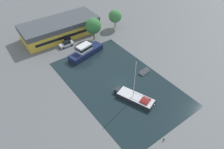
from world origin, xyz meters
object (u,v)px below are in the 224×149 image
(quay_tree_near_building, at_px, (93,26))
(motor_cruiser, at_px, (85,51))
(warehouse_building, at_px, (60,28))
(parked_car, at_px, (66,44))
(sailboat_moored, at_px, (135,98))
(small_dinghy, at_px, (144,71))
(quay_tree_by_water, at_px, (115,16))

(quay_tree_near_building, bearing_deg, motor_cruiser, -139.10)
(quay_tree_near_building, xyz_separation_m, motor_cruiser, (-6.93, -6.00, -3.60))
(warehouse_building, distance_m, parked_car, 7.67)
(motor_cruiser, bearing_deg, warehouse_building, -9.09)
(sailboat_moored, bearing_deg, warehouse_building, 70.45)
(small_dinghy, bearing_deg, sailboat_moored, -61.52)
(parked_car, bearing_deg, quay_tree_by_water, -87.94)
(quay_tree_by_water, height_order, sailboat_moored, sailboat_moored)
(quay_tree_by_water, distance_m, motor_cruiser, 19.56)
(quay_tree_near_building, bearing_deg, sailboat_moored, -103.80)
(quay_tree_near_building, relative_size, small_dinghy, 2.32)
(quay_tree_by_water, height_order, motor_cruiser, quay_tree_by_water)
(sailboat_moored, bearing_deg, quay_tree_by_water, 39.97)
(warehouse_building, xyz_separation_m, motor_cruiser, (0.70, -15.11, -1.29))
(parked_car, distance_m, sailboat_moored, 30.61)
(quay_tree_near_building, distance_m, parked_car, 10.32)
(parked_car, xyz_separation_m, sailboat_moored, (2.24, -30.53, -0.21))
(warehouse_building, bearing_deg, small_dinghy, -71.37)
(quay_tree_near_building, distance_m, motor_cruiser, 9.85)
(quay_tree_near_building, height_order, quay_tree_by_water, quay_tree_near_building)
(sailboat_moored, bearing_deg, parked_car, 73.74)
(quay_tree_by_water, bearing_deg, warehouse_building, 159.37)
(quay_tree_near_building, bearing_deg, small_dinghy, -85.44)
(parked_car, relative_size, motor_cruiser, 0.39)
(small_dinghy, bearing_deg, quay_tree_near_building, 178.46)
(quay_tree_by_water, bearing_deg, quay_tree_near_building, -167.85)
(warehouse_building, relative_size, motor_cruiser, 2.18)
(warehouse_building, height_order, motor_cruiser, warehouse_building)
(quay_tree_near_building, distance_m, sailboat_moored, 29.86)
(warehouse_building, relative_size, quay_tree_by_water, 3.86)
(warehouse_building, height_order, parked_car, warehouse_building)
(quay_tree_by_water, xyz_separation_m, motor_cruiser, (-17.46, -8.27, -3.02))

